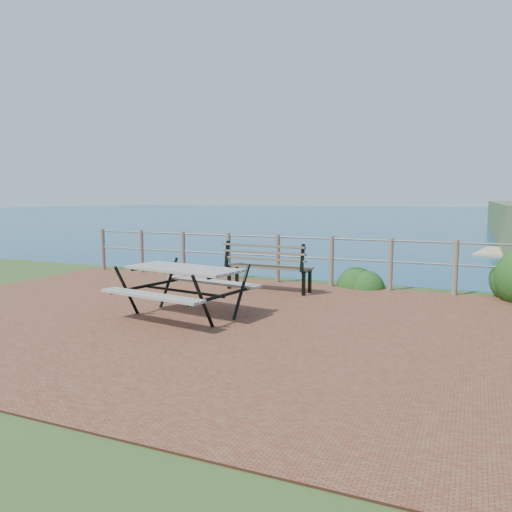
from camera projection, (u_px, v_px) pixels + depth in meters
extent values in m
cube|color=brown|center=(196.00, 318.00, 7.41)|extent=(10.00, 7.00, 0.12)
plane|color=#125270|center=(465.00, 202.00, 189.25)|extent=(1200.00, 1200.00, 0.00)
cylinder|color=#6B5B4C|center=(103.00, 249.00, 12.23)|extent=(0.10, 0.10, 1.00)
cylinder|color=#6B5B4C|center=(142.00, 251.00, 11.77)|extent=(0.10, 0.10, 1.00)
cylinder|color=#6B5B4C|center=(183.00, 253.00, 11.31)|extent=(0.10, 0.10, 1.00)
cylinder|color=#6B5B4C|center=(228.00, 256.00, 10.85)|extent=(0.10, 0.10, 1.00)
cylinder|color=#6B5B4C|center=(278.00, 258.00, 10.39)|extent=(0.10, 0.10, 1.00)
cylinder|color=#6B5B4C|center=(331.00, 261.00, 9.93)|extent=(0.10, 0.10, 1.00)
cylinder|color=#6B5B4C|center=(390.00, 264.00, 9.47)|extent=(0.10, 0.10, 1.00)
cylinder|color=#6B5B4C|center=(455.00, 268.00, 9.01)|extent=(0.10, 0.10, 1.00)
cylinder|color=slate|center=(278.00, 237.00, 10.34)|extent=(9.40, 0.04, 0.04)
cylinder|color=slate|center=(278.00, 256.00, 10.39)|extent=(9.40, 0.04, 0.04)
cube|color=gray|center=(184.00, 269.00, 7.34)|extent=(1.84, 0.99, 0.04)
cube|color=gray|center=(184.00, 288.00, 7.38)|extent=(1.76, 0.54, 0.04)
cube|color=gray|center=(184.00, 288.00, 7.38)|extent=(1.76, 0.54, 0.04)
cylinder|color=black|center=(184.00, 291.00, 7.38)|extent=(1.49, 0.29, 0.04)
cube|color=brown|center=(269.00, 267.00, 9.44)|extent=(1.69, 0.50, 0.04)
cube|color=brown|center=(269.00, 251.00, 9.40)|extent=(1.68, 0.21, 0.38)
cube|color=black|center=(269.00, 279.00, 9.47)|extent=(0.06, 0.07, 0.46)
cube|color=black|center=(269.00, 279.00, 9.47)|extent=(0.06, 0.07, 0.46)
cube|color=black|center=(269.00, 279.00, 9.47)|extent=(0.06, 0.07, 0.46)
cube|color=black|center=(269.00, 279.00, 9.47)|extent=(0.06, 0.07, 0.46)
ellipsoid|color=#295821|center=(175.00, 272.00, 11.92)|extent=(0.69, 0.69, 0.41)
ellipsoid|color=#184013|center=(366.00, 286.00, 10.08)|extent=(0.86, 0.86, 0.64)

